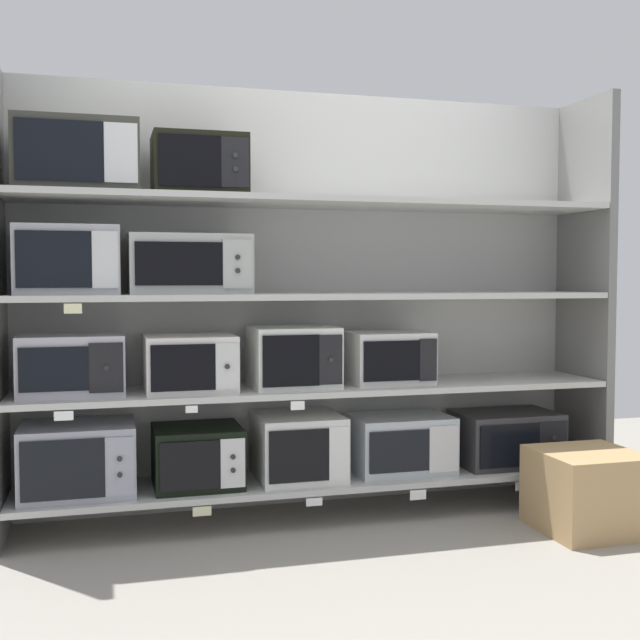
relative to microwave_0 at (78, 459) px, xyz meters
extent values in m
cube|color=gray|center=(1.20, -1.00, -0.38)|extent=(7.05, 6.00, 0.02)
cube|color=#B2B2AD|center=(1.20, 0.28, 0.75)|extent=(3.25, 0.04, 2.23)
cube|color=slate|center=(2.76, 0.00, 0.75)|extent=(0.05, 0.51, 2.23)
cube|color=beige|center=(1.20, 0.00, -0.18)|extent=(3.05, 0.51, 0.03)
cube|color=#979AA8|center=(0.00, 0.00, 0.00)|extent=(0.53, 0.41, 0.34)
cube|color=black|center=(-0.06, -0.21, 0.00)|extent=(0.37, 0.01, 0.27)
cube|color=#979AA8|center=(0.19, -0.21, 0.00)|extent=(0.13, 0.01, 0.27)
cylinder|color=#262628|center=(0.19, -0.22, -0.04)|extent=(0.02, 0.01, 0.02)
cylinder|color=#262628|center=(0.19, -0.22, 0.04)|extent=(0.02, 0.01, 0.02)
cube|color=black|center=(0.57, 0.00, -0.02)|extent=(0.43, 0.39, 0.30)
cube|color=black|center=(0.51, -0.20, -0.02)|extent=(0.28, 0.01, 0.23)
cube|color=silver|center=(0.71, -0.19, -0.02)|extent=(0.12, 0.01, 0.24)
cylinder|color=#262628|center=(0.71, -0.20, -0.05)|extent=(0.02, 0.01, 0.02)
cylinder|color=#262628|center=(0.71, -0.20, 0.01)|extent=(0.02, 0.01, 0.02)
cube|color=silver|center=(1.08, 0.00, 0.00)|extent=(0.43, 0.42, 0.33)
cube|color=black|center=(1.04, -0.21, 0.00)|extent=(0.30, 0.01, 0.26)
cube|color=silver|center=(1.24, -0.21, 0.00)|extent=(0.10, 0.01, 0.27)
cube|color=#B4BEC4|center=(1.65, 0.00, -0.02)|extent=(0.52, 0.36, 0.30)
cube|color=black|center=(1.57, -0.18, -0.02)|extent=(0.32, 0.01, 0.21)
cube|color=silver|center=(1.81, -0.18, -0.02)|extent=(0.16, 0.01, 0.24)
cube|color=#353437|center=(2.27, 0.00, -0.02)|extent=(0.55, 0.37, 0.29)
cube|color=black|center=(2.19, -0.19, -0.02)|extent=(0.35, 0.01, 0.23)
cube|color=black|center=(2.45, -0.19, -0.02)|extent=(0.17, 0.01, 0.23)
cylinder|color=#262628|center=(2.45, -0.20, -0.06)|extent=(0.02, 0.01, 0.02)
cylinder|color=#262628|center=(2.45, -0.20, 0.01)|extent=(0.02, 0.01, 0.02)
cube|color=beige|center=(0.56, -0.25, -0.23)|extent=(0.09, 0.00, 0.04)
cube|color=white|center=(1.10, -0.25, -0.22)|extent=(0.08, 0.00, 0.04)
cube|color=white|center=(1.64, -0.25, -0.23)|extent=(0.09, 0.00, 0.05)
cube|color=white|center=(2.23, -0.25, -0.23)|extent=(0.07, 0.00, 0.04)
cube|color=beige|center=(1.20, 0.00, 0.29)|extent=(3.05, 0.51, 0.03)
cube|color=#B7B3BF|center=(-0.02, 0.00, 0.45)|extent=(0.49, 0.33, 0.29)
cube|color=black|center=(-0.09, -0.17, 0.45)|extent=(0.30, 0.01, 0.20)
cube|color=black|center=(0.14, -0.17, 0.45)|extent=(0.15, 0.01, 0.23)
cylinder|color=#262628|center=(0.14, -0.17, 0.45)|extent=(0.02, 0.01, 0.02)
cube|color=silver|center=(0.53, 0.00, 0.45)|extent=(0.43, 0.41, 0.28)
cube|color=black|center=(0.48, -0.21, 0.45)|extent=(0.30, 0.01, 0.22)
cube|color=silver|center=(0.69, -0.20, 0.45)|extent=(0.11, 0.01, 0.22)
cylinder|color=#262628|center=(0.69, -0.21, 0.45)|extent=(0.02, 0.01, 0.02)
cube|color=silver|center=(1.06, 0.00, 0.46)|extent=(0.43, 0.38, 0.31)
cube|color=black|center=(1.00, -0.19, 0.46)|extent=(0.28, 0.01, 0.25)
cube|color=black|center=(1.20, -0.19, 0.46)|extent=(0.12, 0.01, 0.25)
cylinder|color=#262628|center=(1.20, -0.20, 0.46)|extent=(0.02, 0.01, 0.02)
cube|color=silver|center=(1.58, 0.00, 0.44)|extent=(0.42, 0.33, 0.27)
cube|color=black|center=(1.53, -0.16, 0.44)|extent=(0.30, 0.01, 0.20)
cube|color=black|center=(1.73, -0.16, 0.44)|extent=(0.09, 0.01, 0.22)
cube|color=white|center=(-0.05, -0.25, 0.25)|extent=(0.08, 0.00, 0.04)
cube|color=white|center=(0.51, -0.25, 0.26)|extent=(0.06, 0.00, 0.03)
cube|color=white|center=(1.02, -0.25, 0.25)|extent=(0.07, 0.00, 0.04)
cube|color=beige|center=(1.20, 0.00, 0.77)|extent=(3.05, 0.51, 0.03)
cube|color=#A4A6AD|center=(-0.03, 0.00, 0.95)|extent=(0.47, 0.37, 0.32)
cube|color=black|center=(-0.08, -0.19, 0.95)|extent=(0.33, 0.01, 0.25)
cube|color=silver|center=(0.14, -0.19, 0.95)|extent=(0.12, 0.01, 0.26)
cube|color=#A4A6A2|center=(0.53, 0.00, 0.93)|extent=(0.58, 0.39, 0.29)
cube|color=black|center=(0.47, -0.19, 0.93)|extent=(0.40, 0.01, 0.20)
cube|color=#A4A6A2|center=(0.74, -0.19, 0.93)|extent=(0.14, 0.01, 0.23)
cylinder|color=#262628|center=(0.74, -0.20, 0.90)|extent=(0.02, 0.01, 0.02)
cylinder|color=#262628|center=(0.74, -0.20, 0.96)|extent=(0.02, 0.01, 0.02)
cube|color=beige|center=(0.00, -0.25, 0.73)|extent=(0.08, 0.00, 0.04)
cube|color=beige|center=(1.20, 0.00, 1.25)|extent=(3.05, 0.51, 0.03)
cube|color=#34342D|center=(0.02, 0.00, 1.43)|extent=(0.56, 0.35, 0.34)
cube|color=black|center=(-0.05, -0.18, 1.43)|extent=(0.38, 0.01, 0.27)
cube|color=silver|center=(0.21, -0.17, 1.43)|extent=(0.15, 0.01, 0.27)
cube|color=black|center=(0.59, 0.00, 1.41)|extent=(0.45, 0.33, 0.29)
cube|color=black|center=(0.53, -0.17, 1.41)|extent=(0.29, 0.01, 0.24)
cube|color=black|center=(0.74, -0.16, 1.41)|extent=(0.13, 0.01, 0.23)
cylinder|color=#262628|center=(0.74, -0.17, 1.38)|extent=(0.02, 0.01, 0.02)
cylinder|color=#262628|center=(0.74, -0.17, 1.44)|extent=(0.02, 0.01, 0.02)
cube|color=tan|center=(2.39, -0.59, -0.17)|extent=(0.47, 0.47, 0.39)
camera|label=1|loc=(0.12, -3.90, 0.87)|focal=44.38mm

